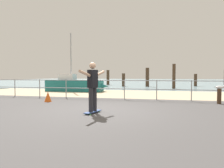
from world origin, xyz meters
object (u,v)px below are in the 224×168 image
Objects in this scene: sailboat at (77,85)px; skateboard at (93,112)px; seagull at (220,87)px; skateboarder at (93,84)px; bollard_short at (219,97)px; traffic_cone at (48,97)px.

skateboard is (4.22, -8.58, -0.45)m from sailboat.
seagull is at bearing 35.43° from skateboard.
skateboarder is at bearing -63.80° from sailboat.
bollard_short is at bearing 35.57° from skateboarder.
seagull is (0.02, -0.01, 0.42)m from bollard_short.
sailboat is 9.58m from skateboarder.
skateboard is at bearing -37.53° from traffic_cone.
sailboat is 7.23× the size of bollard_short.
sailboat is 9.58m from skateboard.
sailboat is 10.38m from bollard_short.
sailboat reaches higher than seagull.
traffic_cone is (-3.06, 2.35, 0.18)m from skateboard.
bollard_short reaches higher than skateboard.
bollard_short is at bearing 7.72° from traffic_cone.
sailboat is 10.53× the size of seagull.
skateboard is 1.65× the size of traffic_cone.
sailboat is at bearing 100.54° from traffic_cone.
skateboarder is 3.30× the size of traffic_cone.
skateboarder is 5.89m from seagull.
skateboard is at bearing -126.87° from skateboarder.
bollard_short is (9.00, -5.17, -0.17)m from sailboat.
traffic_cone is at bearing -79.46° from sailboat.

